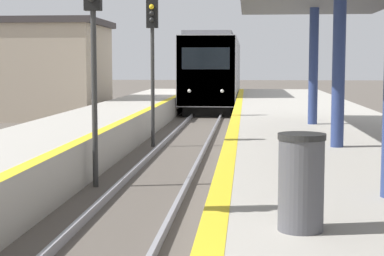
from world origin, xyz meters
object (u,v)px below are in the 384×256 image
at_px(signal_mid, 93,35).
at_px(train, 215,71).
at_px(trash_bin, 301,182).
at_px(signal_far, 152,45).

bearing_deg(signal_mid, train, 87.24).
xyz_separation_m(signal_mid, trash_bin, (3.82, -7.07, -1.78)).
bearing_deg(signal_mid, trash_bin, -61.64).
bearing_deg(signal_mid, signal_far, 87.78).
bearing_deg(train, signal_mid, -92.76).
xyz_separation_m(signal_mid, signal_far, (0.26, 6.79, 0.00)).
xyz_separation_m(train, trash_bin, (2.54, -33.51, -0.69)).
relative_size(signal_mid, trash_bin, 4.73).
distance_m(signal_far, trash_bin, 14.42).
height_order(signal_far, trash_bin, signal_far).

